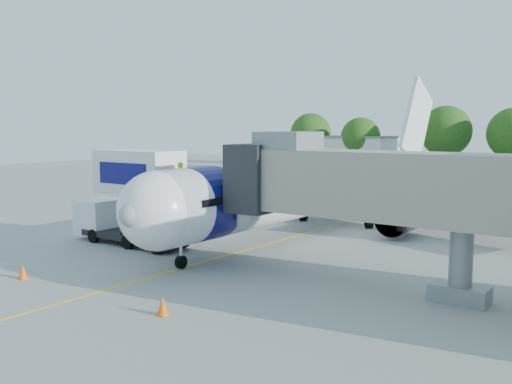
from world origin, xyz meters
The scene contains 12 objects.
ground centered at (0.00, 0.00, 0.00)m, with size 160.00×160.00×0.00m, color gray.
guidance_line centered at (0.00, 0.00, 0.01)m, with size 0.15×70.00×0.01m, color yellow.
taxiway_strip centered at (0.00, 42.00, 0.00)m, with size 120.00×10.00×0.01m, color #59595B.
aircraft centered at (0.00, 4.12, 2.95)m, with size 34.17×37.73×11.35m.
jet_bridge centered at (7.99, -7.00, 4.34)m, with size 13.90×3.20×6.60m.
catering_hiloader centered at (-6.26, -7.00, 2.76)m, with size 8.50×2.44×5.50m.
safety_cone_a centered at (4.27, -14.91, 0.34)m, with size 0.45×0.45×0.71m.
safety_cone_b centered at (-4.42, -15.10, 0.33)m, with size 0.43×0.43×0.68m.
outbuilding_left centered at (-28.00, 60.00, 2.66)m, with size 18.40×8.40×5.30m.
tree_a centered at (-33.98, 59.56, 5.64)m, with size 7.29×7.29×9.30m.
tree_b centered at (-23.67, 58.48, 5.11)m, with size 6.61×6.61×8.42m.
tree_c centered at (-10.12, 60.50, 6.15)m, with size 7.95×7.95×10.14m.
Camera 1 is at (18.87, -29.08, 6.81)m, focal length 40.00 mm.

